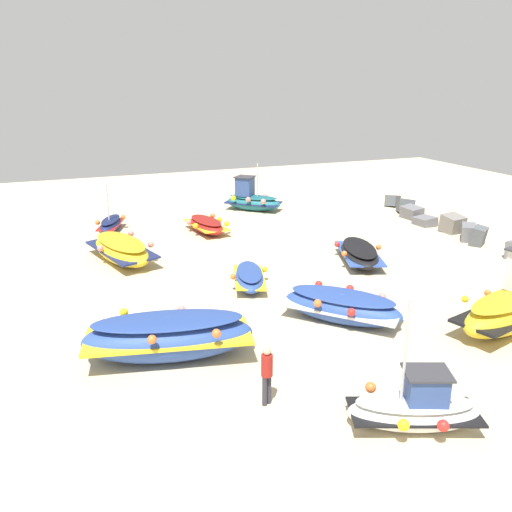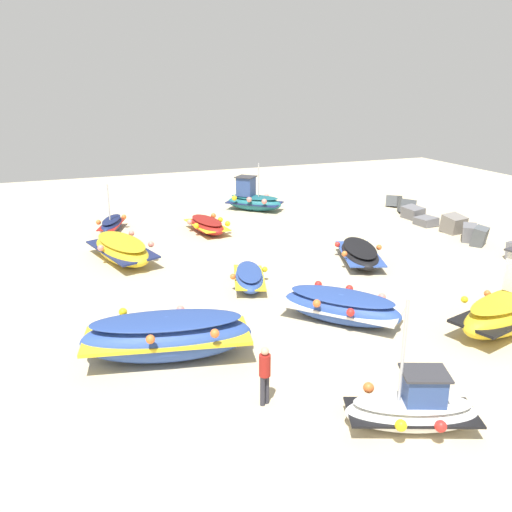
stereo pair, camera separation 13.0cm
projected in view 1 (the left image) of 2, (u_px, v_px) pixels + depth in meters
The scene contains 12 objects.
ground_plane at pixel (306, 266), 26.46m from camera, with size 58.40×58.40×0.00m, color beige.
fishing_boat_0 at pixel (359, 253), 26.83m from camera, with size 4.55×3.00×0.90m.
fishing_boat_1 at pixel (168, 336), 17.52m from camera, with size 3.33×5.78×1.52m.
fishing_boat_3 at pixel (252, 199), 37.37m from camera, with size 3.77×3.85×3.25m.
fishing_boat_4 at pixel (111, 224), 32.32m from camera, with size 3.26×2.06×2.86m.
fishing_boat_5 at pixel (121, 249), 26.94m from camera, with size 5.27×3.05×1.17m.
fishing_boat_6 at pixel (206, 225), 32.07m from camera, with size 3.73×2.20×0.85m.
fishing_boat_7 at pixel (415, 408), 14.12m from camera, with size 2.62×3.72×3.59m.
fishing_boat_8 at pixel (249, 277), 23.75m from camera, with size 3.49×2.21×0.81m.
fishing_boat_9 at pixel (342, 306), 20.24m from camera, with size 4.44×4.19×1.20m.
person_walking at pixel (267, 372), 14.92m from camera, with size 0.32×0.32×1.73m.
breakwater_rocks at pixel (479, 234), 30.19m from camera, with size 20.48×2.62×1.31m.
Camera 1 is at (22.34, -11.57, 8.59)m, focal length 38.64 mm.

